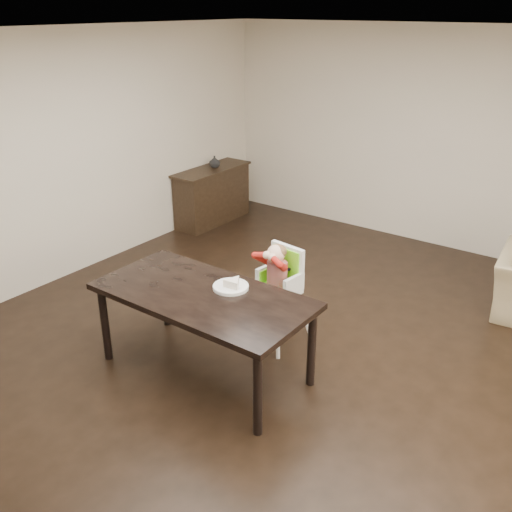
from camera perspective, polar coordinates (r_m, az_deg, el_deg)
The scene contains 7 objects.
ground at distance 5.08m, azimuth 2.18°, elevation -10.83°, with size 7.00×7.00×0.00m, color black.
room_walls at distance 4.30m, azimuth 2.56°, elevation 9.94°, with size 6.02×7.02×2.71m.
dining_table at distance 4.67m, azimuth -5.31°, elevation -4.58°, with size 1.80×0.90×0.75m.
high_chair at distance 5.13m, azimuth 2.27°, elevation -1.70°, with size 0.45×0.45×0.96m.
plate at distance 4.68m, azimuth -2.45°, elevation -2.94°, with size 0.38×0.38×0.08m.
sideboard at distance 8.18m, azimuth -4.39°, elevation 6.07°, with size 0.44×1.26×0.79m.
vase at distance 8.10m, azimuth -4.16°, elevation 9.37°, with size 0.16×0.16×0.16m, color #99999E.
Camera 1 is at (2.31, -3.48, 2.89)m, focal length 40.00 mm.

